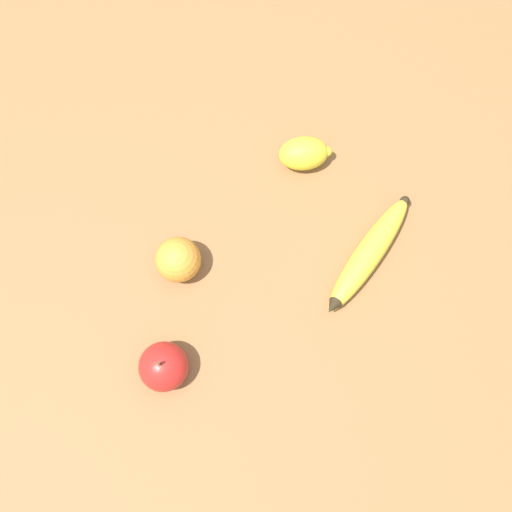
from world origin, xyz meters
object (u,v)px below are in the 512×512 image
at_px(banana, 368,255).
at_px(lemon, 304,153).
at_px(orange, 178,260).
at_px(apple, 164,367).

xyz_separation_m(banana, lemon, (-0.19, 0.01, 0.01)).
relative_size(orange, lemon, 0.73).
xyz_separation_m(banana, orange, (-0.15, -0.25, 0.02)).
xyz_separation_m(orange, lemon, (-0.04, 0.26, -0.01)).
bearing_deg(banana, apple, -25.35).
relative_size(banana, orange, 3.19).
bearing_deg(apple, lemon, 115.00).
xyz_separation_m(banana, apple, (-0.02, -0.35, 0.01)).
distance_m(orange, lemon, 0.26).
height_order(banana, lemon, lemon).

